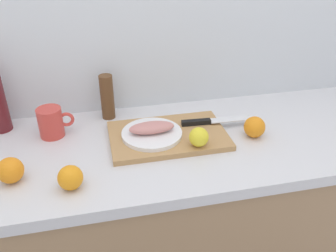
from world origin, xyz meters
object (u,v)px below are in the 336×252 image
(fish_fillet, at_px, (152,128))
(pepper_mill, at_px, (107,97))
(orange_0, at_px, (254,127))
(coffee_mug_1, at_px, (51,122))
(lemon_0, at_px, (199,137))
(chef_knife, at_px, (210,121))
(white_plate, at_px, (152,134))
(cutting_board, at_px, (168,136))

(fish_fillet, distance_m, pepper_mill, 0.25)
(fish_fillet, bearing_deg, orange_0, -8.08)
(coffee_mug_1, height_order, orange_0, coffee_mug_1)
(lemon_0, relative_size, coffee_mug_1, 0.52)
(chef_knife, height_order, pepper_mill, pepper_mill)
(orange_0, bearing_deg, white_plate, 171.92)
(pepper_mill, bearing_deg, lemon_0, -47.50)
(chef_knife, xyz_separation_m, lemon_0, (-0.09, -0.14, 0.02))
(fish_fillet, distance_m, coffee_mug_1, 0.36)
(lemon_0, xyz_separation_m, coffee_mug_1, (-0.49, 0.21, 0.00))
(chef_knife, xyz_separation_m, pepper_mill, (-0.37, 0.17, 0.06))
(cutting_board, bearing_deg, pepper_mill, 133.69)
(chef_knife, distance_m, orange_0, 0.17)
(fish_fillet, distance_m, lemon_0, 0.17)
(orange_0, distance_m, pepper_mill, 0.57)
(white_plate, bearing_deg, cutting_board, 3.26)
(white_plate, distance_m, pepper_mill, 0.26)
(orange_0, bearing_deg, chef_knife, 146.14)
(white_plate, distance_m, chef_knife, 0.23)
(coffee_mug_1, relative_size, orange_0, 1.66)
(fish_fillet, relative_size, lemon_0, 2.42)
(orange_0, height_order, pepper_mill, pepper_mill)
(fish_fillet, xyz_separation_m, orange_0, (0.37, -0.05, -0.01))
(fish_fillet, distance_m, orange_0, 0.37)
(chef_knife, height_order, orange_0, orange_0)
(fish_fillet, height_order, chef_knife, fish_fillet)
(cutting_board, height_order, lemon_0, lemon_0)
(chef_knife, relative_size, coffee_mug_1, 2.28)
(chef_knife, xyz_separation_m, orange_0, (0.14, -0.09, 0.01))
(fish_fillet, bearing_deg, white_plate, -90.00)
(coffee_mug_1, xyz_separation_m, pepper_mill, (0.21, 0.10, 0.03))
(orange_0, bearing_deg, cutting_board, 169.77)
(fish_fillet, bearing_deg, lemon_0, -34.01)
(cutting_board, height_order, pepper_mill, pepper_mill)
(cutting_board, bearing_deg, chef_knife, 12.22)
(cutting_board, relative_size, chef_knife, 1.43)
(fish_fillet, bearing_deg, cutting_board, 3.26)
(cutting_board, xyz_separation_m, fish_fillet, (-0.06, -0.00, 0.04))
(chef_knife, bearing_deg, orange_0, -30.76)
(cutting_board, distance_m, coffee_mug_1, 0.42)
(chef_knife, bearing_deg, fish_fillet, -166.97)
(cutting_board, relative_size, pepper_mill, 2.35)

